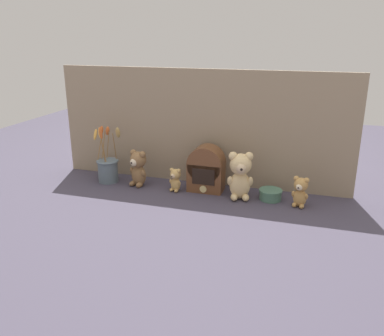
{
  "coord_description": "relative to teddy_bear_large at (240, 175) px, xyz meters",
  "views": [
    {
      "loc": [
        0.58,
        -1.86,
        0.79
      ],
      "look_at": [
        0.0,
        0.02,
        0.13
      ],
      "focal_mm": 38.0,
      "sensor_mm": 36.0,
      "label": 1
    }
  ],
  "objects": [
    {
      "name": "ground_plane",
      "position": [
        -0.25,
        0.0,
        -0.13
      ],
      "size": [
        4.0,
        4.0,
        0.0
      ],
      "primitive_type": "plane",
      "color": "#3D3847"
    },
    {
      "name": "backdrop_wall",
      "position": [
        -0.25,
        0.17,
        0.18
      ],
      "size": [
        1.59,
        0.02,
        0.61
      ],
      "color": "gray",
      "rests_on": "ground"
    },
    {
      "name": "teddy_bear_large",
      "position": [
        0.0,
        0.0,
        0.0
      ],
      "size": [
        0.13,
        0.12,
        0.24
      ],
      "color": "#DBBC84",
      "rests_on": "ground"
    },
    {
      "name": "teddy_bear_medium",
      "position": [
        -0.55,
        0.02,
        -0.02
      ],
      "size": [
        0.11,
        0.1,
        0.2
      ],
      "color": "olive",
      "rests_on": "ground"
    },
    {
      "name": "teddy_bear_small",
      "position": [
        0.29,
        -0.01,
        -0.05
      ],
      "size": [
        0.08,
        0.08,
        0.15
      ],
      "color": "tan",
      "rests_on": "ground"
    },
    {
      "name": "teddy_bear_tiny",
      "position": [
        -0.34,
        0.0,
        -0.06
      ],
      "size": [
        0.07,
        0.06,
        0.13
      ],
      "color": "tan",
      "rests_on": "ground"
    },
    {
      "name": "flower_vase",
      "position": [
        -0.74,
        0.03,
        -0.04
      ],
      "size": [
        0.16,
        0.12,
        0.32
      ],
      "color": "slate",
      "rests_on": "ground"
    },
    {
      "name": "vintage_radio",
      "position": [
        -0.19,
        0.06,
        -0.01
      ],
      "size": [
        0.18,
        0.12,
        0.24
      ],
      "color": "brown",
      "rests_on": "ground"
    },
    {
      "name": "decorative_tin_tall",
      "position": [
        0.15,
        0.03,
        -0.1
      ],
      "size": [
        0.11,
        0.11,
        0.05
      ],
      "color": "#47705B",
      "rests_on": "ground"
    }
  ]
}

